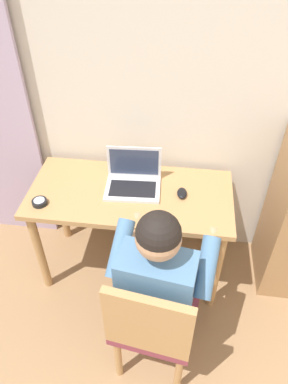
% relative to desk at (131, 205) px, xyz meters
% --- Properties ---
extents(wall_back, '(4.80, 0.05, 2.50)m').
position_rel_desk_xyz_m(wall_back, '(0.25, 0.37, 0.62)').
color(wall_back, beige).
rests_on(wall_back, ground_plane).
extents(desk, '(1.27, 0.59, 0.74)m').
position_rel_desk_xyz_m(desk, '(0.00, 0.00, 0.00)').
color(desk, tan).
rests_on(desk, ground_plane).
extents(chair, '(0.47, 0.45, 0.88)m').
position_rel_desk_xyz_m(chair, '(0.23, -0.72, -0.13)').
color(chair, brown).
rests_on(chair, ground_plane).
extents(person_seated, '(0.58, 0.62, 1.20)m').
position_rel_desk_xyz_m(person_seated, '(0.25, -0.54, 0.05)').
color(person_seated, '#33384C').
rests_on(person_seated, ground_plane).
extents(laptop, '(0.35, 0.27, 0.24)m').
position_rel_desk_xyz_m(laptop, '(0.01, 0.07, 0.16)').
color(laptop, silver).
rests_on(laptop, desk).
extents(computer_mouse, '(0.06, 0.10, 0.03)m').
position_rel_desk_xyz_m(computer_mouse, '(0.32, 0.02, 0.13)').
color(computer_mouse, black).
rests_on(computer_mouse, desk).
extents(desk_clock, '(0.09, 0.09, 0.03)m').
position_rel_desk_xyz_m(desk_clock, '(-0.52, -0.18, 0.12)').
color(desk_clock, black).
rests_on(desk_clock, desk).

